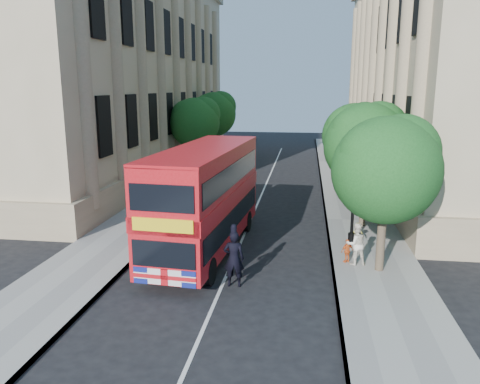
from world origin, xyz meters
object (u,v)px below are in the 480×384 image
at_px(double_decker_bus, 205,196).
at_px(police_constable, 234,259).
at_px(lamp_post, 354,192).
at_px(woman_pedestrian, 356,244).
at_px(box_van, 207,190).

distance_m(double_decker_bus, police_constable, 4.16).
bearing_deg(lamp_post, woman_pedestrian, -91.48).
height_order(lamp_post, box_van, lamp_post).
distance_m(box_van, woman_pedestrian, 10.30).
xyz_separation_m(lamp_post, police_constable, (-4.57, -5.00, -1.48)).
bearing_deg(police_constable, lamp_post, -136.53).
height_order(double_decker_bus, police_constable, double_decker_bus).
distance_m(lamp_post, box_van, 8.88).
bearing_deg(police_constable, woman_pedestrian, -155.43).
bearing_deg(double_decker_bus, woman_pedestrian, -4.57).
relative_size(lamp_post, box_van, 1.02).
xyz_separation_m(double_decker_bus, woman_pedestrian, (6.28, -1.01, -1.50)).
relative_size(lamp_post, woman_pedestrian, 3.03).
bearing_deg(double_decker_bus, police_constable, -58.38).
distance_m(lamp_post, police_constable, 6.94).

